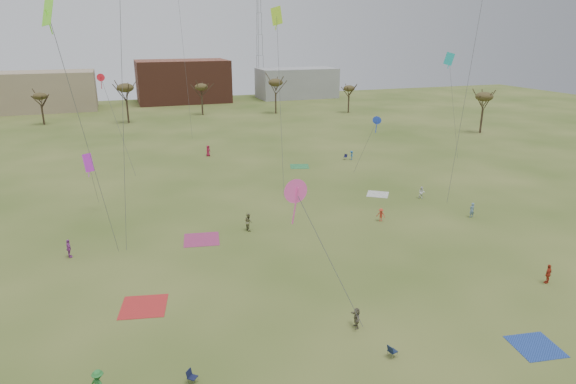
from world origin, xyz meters
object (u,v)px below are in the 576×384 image
object	(u,v)px
flyer_near_center	(99,384)
spectator_fore_a	(548,274)
camp_chair_center	(392,353)
camp_chair_left	(192,379)
radio_tower	(259,34)
camp_chair_right	(345,158)

from	to	relation	value
flyer_near_center	spectator_fore_a	xyz separation A→B (m)	(34.93, 2.08, -0.07)
camp_chair_center	flyer_near_center	bearing A→B (deg)	69.42
camp_chair_left	radio_tower	size ratio (longest dim) A/B	0.02
spectator_fore_a	radio_tower	distance (m)	129.15
spectator_fore_a	camp_chair_right	distance (m)	43.30
spectator_fore_a	camp_chair_center	xyz separation A→B (m)	(-17.25, -4.33, -0.58)
flyer_near_center	camp_chair_left	xyz separation A→B (m)	(5.16, -0.52, -0.65)
flyer_near_center	spectator_fore_a	world-z (taller)	flyer_near_center
camp_chair_center	radio_tower	world-z (taller)	radio_tower
flyer_near_center	camp_chair_center	distance (m)	17.83
spectator_fore_a	camp_chair_left	xyz separation A→B (m)	(-29.76, -2.60, -0.58)
camp_chair_left	camp_chair_center	bearing A→B (deg)	-56.49
flyer_near_center	camp_chair_right	size ratio (longest dim) A/B	2.10
camp_chair_center	camp_chair_right	distance (m)	51.40
camp_chair_left	camp_chair_right	world-z (taller)	same
camp_chair_center	camp_chair_right	world-z (taller)	same
flyer_near_center	camp_chair_center	bearing A→B (deg)	-144.82
flyer_near_center	spectator_fore_a	bearing A→B (deg)	-134.17
camp_chair_left	radio_tower	distance (m)	137.77
camp_chair_center	radio_tower	xyz separation A→B (m)	(29.40, 131.58, 18.95)
camp_chair_right	radio_tower	xyz separation A→B (m)	(9.95, 84.01, 18.95)
radio_tower	camp_chair_right	bearing A→B (deg)	-96.75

